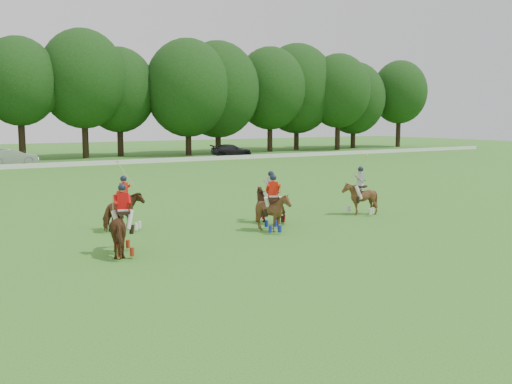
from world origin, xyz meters
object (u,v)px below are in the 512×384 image
polo_red_b (124,211)px  polo_red_c (273,211)px  car_mid (12,157)px  polo_stripe_a (271,204)px  polo_ball (260,227)px  car_right (231,150)px  polo_red_a (123,229)px  polo_stripe_b (360,198)px

polo_red_b → polo_red_c: polo_red_b is taller
car_mid → polo_red_b: bearing=174.1°
polo_stripe_a → polo_ball: (-1.06, -0.80, -0.76)m
polo_red_b → polo_stripe_a: bearing=-15.3°
polo_stripe_a → car_right: bearing=63.5°
polo_red_b → polo_stripe_a: polo_red_b is taller
polo_red_b → polo_red_c: size_ratio=1.21×
car_mid → polo_red_a: (-2.44, -40.60, 0.09)m
car_right → polo_stripe_b: polo_stripe_b is taller
polo_ball → polo_red_c: bearing=-81.5°
car_right → polo_red_c: (-20.01, -39.89, 0.12)m
car_right → polo_stripe_b: bearing=173.6°
polo_red_a → polo_red_b: 4.17m
car_mid → polo_stripe_b: polo_stripe_b is taller
polo_red_c → polo_stripe_a: size_ratio=1.02×
polo_red_c → polo_ball: 1.13m
polo_red_c → polo_stripe_a: bearing=59.9°
polo_red_a → polo_red_b: polo_red_b is taller
polo_stripe_b → car_mid: bearing=103.8°
polo_stripe_a → polo_ball: size_ratio=24.95×
polo_red_c → polo_stripe_b: bearing=12.2°
polo_red_a → polo_red_c: (6.33, 0.70, -0.04)m
polo_red_a → polo_red_b: (1.34, 3.95, -0.08)m
polo_stripe_a → polo_stripe_b: 4.69m
polo_red_a → car_right: bearing=57.0°
polo_stripe_b → polo_red_b: bearing=169.1°
polo_red_b → polo_red_c: 5.95m
car_mid → car_right: 23.90m
car_right → polo_ball: bearing=166.7°
polo_ball → car_mid: bearing=95.5°
polo_stripe_b → polo_ball: polo_stripe_b is taller
car_right → polo_stripe_a: (-19.07, -38.28, 0.11)m
polo_stripe_a → polo_ball: bearing=-143.1°
polo_red_b → polo_stripe_b: size_ratio=0.98×
polo_red_b → polo_red_a: bearing=-108.8°
car_right → car_mid: bearing=104.0°
polo_red_a → polo_red_c: bearing=6.3°
polo_stripe_a → polo_red_a: bearing=-162.3°
car_mid → polo_red_c: (3.89, -39.89, 0.05)m
polo_red_a → polo_stripe_b: 12.10m
polo_red_c → polo_ball: bearing=98.5°
polo_red_a → polo_red_b: bearing=71.2°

